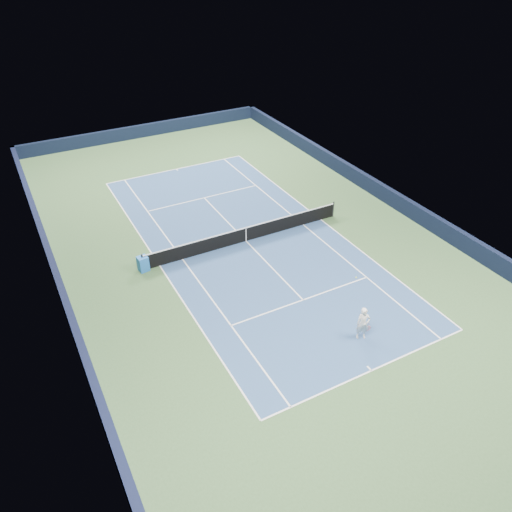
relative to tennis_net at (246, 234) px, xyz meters
name	(u,v)px	position (x,y,z in m)	size (l,w,h in m)	color
ground	(246,241)	(0.00, 0.00, -0.50)	(40.00, 40.00, 0.00)	#35542E
wall_far	(144,131)	(0.00, 19.82, 0.05)	(22.00, 0.35, 1.10)	black
wall_right	(386,194)	(10.82, 0.00, 0.05)	(0.35, 40.00, 1.10)	black
wall_left	(60,285)	(-10.82, 0.00, 0.05)	(0.35, 40.00, 1.10)	black
court_surface	(246,241)	(0.00, 0.00, -0.50)	(10.97, 23.77, 0.01)	navy
baseline_far	(176,169)	(0.00, 11.88, -0.50)	(10.97, 0.08, 0.00)	white
baseline_near	(372,371)	(0.00, -11.88, -0.50)	(10.97, 0.08, 0.00)	white
sideline_doubles_right	(321,220)	(5.49, 0.00, -0.50)	(0.08, 23.77, 0.00)	white
sideline_doubles_left	(160,266)	(-5.49, 0.00, -0.50)	(0.08, 23.77, 0.00)	white
sideline_singles_right	(303,225)	(4.12, 0.00, -0.50)	(0.08, 23.77, 0.00)	white
sideline_singles_left	(183,259)	(-4.12, 0.00, -0.50)	(0.08, 23.77, 0.00)	white
service_line_far	(204,198)	(0.00, 6.40, -0.50)	(8.23, 0.08, 0.00)	white
service_line_near	(303,300)	(0.00, -6.40, -0.50)	(8.23, 0.08, 0.00)	white
center_service_line	(246,241)	(0.00, 0.00, -0.50)	(0.08, 12.80, 0.00)	white
center_mark_far	(177,170)	(0.00, 11.73, -0.50)	(0.08, 0.30, 0.00)	white
center_mark_near	(369,368)	(0.00, -11.73, -0.50)	(0.08, 0.30, 0.00)	white
tennis_net	(246,234)	(0.00, 0.00, 0.00)	(12.90, 0.10, 1.07)	black
sponsor_cube	(143,264)	(-6.40, 0.00, -0.06)	(0.63, 0.57, 0.89)	blue
tennis_player	(363,324)	(0.90, -10.00, 0.35)	(0.84, 1.35, 2.84)	white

